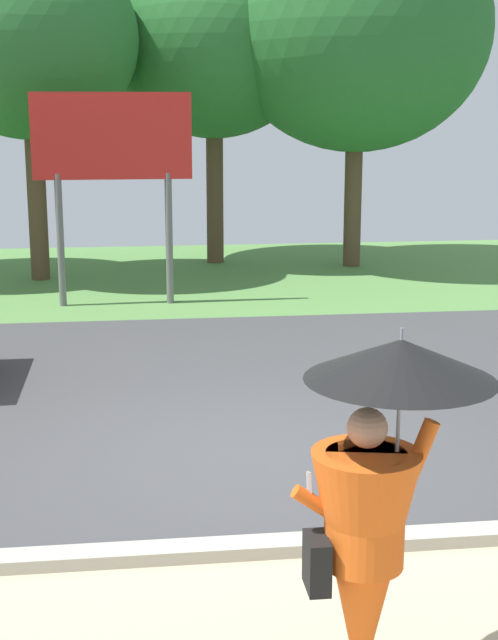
{
  "coord_description": "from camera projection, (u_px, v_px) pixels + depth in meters",
  "views": [
    {
      "loc": [
        -1.12,
        -8.31,
        3.25
      ],
      "look_at": [
        0.04,
        1.0,
        1.1
      ],
      "focal_mm": 52.13,
      "sensor_mm": 36.0,
      "label": 1
    }
  ],
  "objects": [
    {
      "name": "roadside_billboard",
      "position": [
        112.0,
        152.0,
        15.16
      ],
      "size": [
        2.6,
        0.12,
        3.5
      ],
      "color": "slate",
      "rests_on": "ground_plane"
    },
    {
      "name": "tree_center_back",
      "position": [
        214.0,
        42.0,
        19.02
      ],
      "size": [
        4.34,
        4.34,
        6.56
      ],
      "color": "brown",
      "rests_on": "ground_plane"
    },
    {
      "name": "tree_right_far",
      "position": [
        357.0,
        29.0,
        18.53
      ],
      "size": [
        5.35,
        5.35,
        7.23
      ],
      "color": "brown",
      "rests_on": "ground_plane"
    },
    {
      "name": "monk_pedestrian",
      "position": [
        372.0,
        511.0,
        5.03
      ],
      "size": [
        1.09,
        1.03,
        2.13
      ],
      "rotation": [
        0.0,
        0.0,
        0.3
      ],
      "color": "#E55B19",
      "rests_on": "ground_plane"
    },
    {
      "name": "ground_plane",
      "position": [
        227.0,
        374.0,
        11.76
      ],
      "size": [
        40.0,
        22.0,
        0.2
      ],
      "color": "#424244"
    },
    {
      "name": "tree_right_mid",
      "position": [
        29.0,
        40.0,
        17.06
      ],
      "size": [
        4.04,
        4.04,
        6.33
      ],
      "color": "brown",
      "rests_on": "ground_plane"
    }
  ]
}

